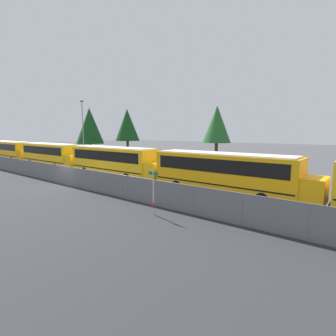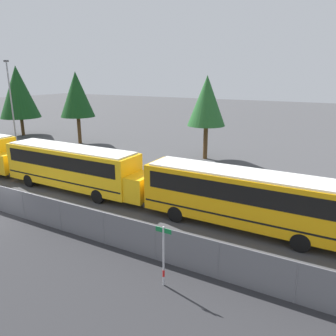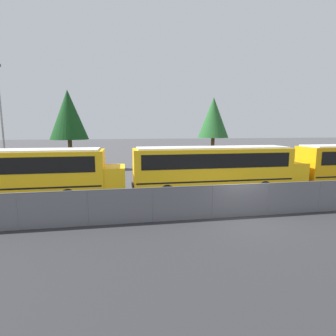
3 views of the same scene
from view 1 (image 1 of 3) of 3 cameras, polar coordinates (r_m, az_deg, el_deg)
name	(u,v)px [view 1 (image 1 of 3)]	position (r m, az deg, el deg)	size (l,w,h in m)	color
ground_plane	(67,185)	(25.71, -21.14, -3.49)	(200.00, 200.00, 0.00)	#424244
fence	(66,176)	(25.56, -21.24, -1.54)	(76.31, 0.07, 1.74)	#9EA0A5
school_bus_0	(11,150)	(50.46, -31.00, 3.47)	(12.45, 2.45, 3.28)	#EDA80F
school_bus_1	(51,154)	(38.65, -24.14, 2.90)	(12.45, 2.45, 3.28)	yellow
school_bus_2	(114,160)	(27.91, -11.66, 1.76)	(12.45, 2.45, 3.28)	yellow
school_bus_3	(226,171)	(19.93, 12.44, -0.66)	(12.45, 2.45, 3.28)	orange
street_sign	(153,191)	(15.29, -3.20, -5.11)	(0.70, 0.09, 2.61)	#B7B7BC
light_pole	(83,129)	(45.50, -18.04, 8.09)	(0.60, 0.24, 9.82)	gray
tree_0	(217,124)	(35.57, 10.58, 9.29)	(3.74, 3.74, 8.26)	#51381E
tree_1	(127,125)	(45.61, -8.86, 9.22)	(4.12, 4.12, 8.68)	#51381E
tree_2	(90,126)	(54.45, -16.68, 8.78)	(5.38, 5.38, 9.50)	#51381E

